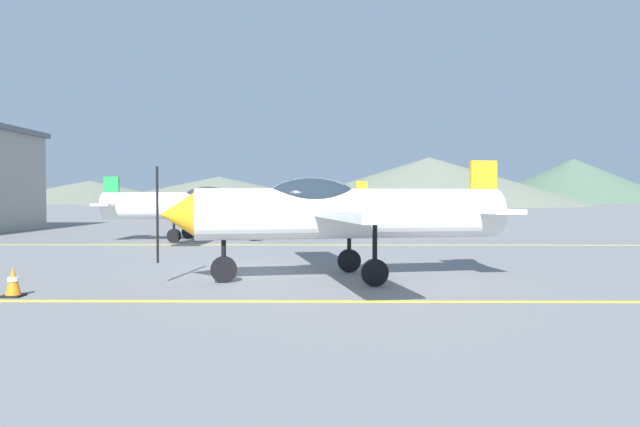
% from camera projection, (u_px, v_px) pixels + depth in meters
% --- Properties ---
extents(ground_plane, '(400.00, 400.00, 0.00)m').
position_uv_depth(ground_plane, '(300.00, 271.00, 14.94)').
color(ground_plane, slate).
extents(apron_line_near, '(80.00, 0.16, 0.01)m').
position_uv_depth(apron_line_near, '(290.00, 301.00, 10.59)').
color(apron_line_near, yellow).
rests_on(apron_line_near, ground_plane).
extents(apron_line_far, '(80.00, 0.16, 0.01)m').
position_uv_depth(apron_line_far, '(309.00, 245.00, 22.95)').
color(apron_line_far, yellow).
rests_on(apron_line_far, ground_plane).
extents(airplane_near, '(8.21, 9.38, 2.81)m').
position_uv_depth(airplane_near, '(339.00, 212.00, 13.39)').
color(airplane_near, white).
rests_on(airplane_near, ground_plane).
extents(airplane_mid, '(8.10, 9.35, 2.81)m').
position_uv_depth(airplane_mid, '(193.00, 205.00, 25.11)').
color(airplane_mid, white).
rests_on(airplane_mid, ground_plane).
extents(airplane_far, '(8.22, 9.34, 2.81)m').
position_uv_depth(airplane_far, '(420.00, 202.00, 34.21)').
color(airplane_far, silver).
rests_on(airplane_far, ground_plane).
extents(traffic_cone_front, '(0.36, 0.36, 0.59)m').
position_uv_depth(traffic_cone_front, '(13.00, 282.00, 11.10)').
color(traffic_cone_front, black).
rests_on(traffic_cone_front, ground_plane).
extents(hill_left, '(62.37, 62.37, 6.62)m').
position_uv_depth(hill_left, '(90.00, 192.00, 170.61)').
color(hill_left, slate).
rests_on(hill_left, ground_plane).
extents(hill_centerleft, '(62.81, 62.81, 6.67)m').
position_uv_depth(hill_centerleft, '(219.00, 191.00, 137.01)').
color(hill_centerleft, slate).
rests_on(hill_centerleft, ground_plane).
extents(hill_centerright, '(69.12, 69.12, 10.73)m').
position_uv_depth(hill_centerright, '(429.00, 181.00, 129.06)').
color(hill_centerright, slate).
rests_on(hill_centerright, ground_plane).
extents(hill_right, '(58.13, 58.13, 13.24)m').
position_uv_depth(hill_right, '(573.00, 181.00, 171.82)').
color(hill_right, '#4C6651').
rests_on(hill_right, ground_plane).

